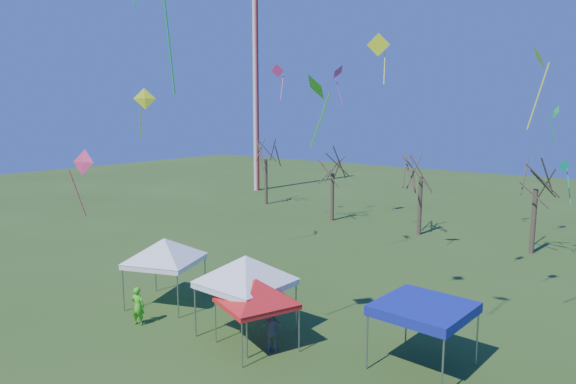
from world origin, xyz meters
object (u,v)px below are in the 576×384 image
tent_red (256,284)px  tree_1 (333,156)px  person_green (138,306)px  tent_blue (424,309)px  tree_0 (266,143)px  tent_white_mid (245,261)px  tree_2 (422,156)px  radio_mast (256,88)px  tree_3 (538,166)px  tent_white_west (164,243)px  person_grey (273,331)px

tent_red → tree_1: bearing=116.1°
person_green → tent_blue: bearing=179.0°
tree_0 → tent_red: (21.37, -25.80, -3.74)m
tent_white_mid → tree_1: bearing=114.3°
tree_2 → tent_white_mid: tree_2 is taller
tree_1 → tent_white_mid: (10.13, -22.43, -2.45)m
tent_red → tent_blue: tent_red is taller
person_green → tree_2: bearing=-117.3°
tent_white_mid → tent_red: bearing=-28.7°
tent_white_mid → person_green: size_ratio=2.63×
radio_mast → tree_3: bearing=-16.3°
tree_2 → tent_white_west: 22.52m
tent_white_mid → tent_white_west: bearing=177.9°
radio_mast → tent_blue: (34.63, -29.82, -10.17)m
tent_white_west → tent_white_mid: tent_white_mid is taller
tree_2 → person_green: 25.16m
tree_0 → tent_white_west: size_ratio=2.02×
tree_0 → tree_1: bearing=-15.2°
tree_2 → tent_red: 23.25m
radio_mast → tree_0: (7.15, -6.62, -6.01)m
tree_3 → person_grey: tree_3 is taller
radio_mast → tree_2: radio_mast is taller
tent_red → person_green: bearing=-164.5°
tent_blue → tree_1: bearing=130.4°
tree_1 → person_green: (5.49, -24.68, -4.90)m
tree_0 → tent_white_west: tree_0 is taller
tent_red → person_green: tent_red is taller
tent_blue → person_grey: (-5.32, -2.50, -1.46)m
tent_red → person_grey: size_ratio=2.06×
person_grey → tree_0: bearing=-79.6°
tent_white_mid → tent_blue: size_ratio=1.37×
tent_white_mid → person_green: tent_white_mid is taller
tent_white_mid → person_grey: tent_white_mid is taller
tree_3 → person_green: bearing=-115.2°
tree_2 → tent_red: bearing=-82.8°
radio_mast → tent_white_mid: size_ratio=5.33×
tree_2 → tent_white_west: bearing=-100.2°
tent_white_west → person_grey: tent_white_west is taller
tent_white_west → tent_white_mid: size_ratio=0.89×
tent_blue → person_green: (-11.90, -4.21, -1.44)m
tree_0 → tree_1: tree_0 is taller
tent_white_west → tent_blue: tent_white_west is taller
tree_3 → tent_white_west: tree_3 is taller
tree_0 → tent_blue: 36.20m
person_green → person_grey: person_green is taller
tree_1 → tent_white_mid: size_ratio=1.61×
tent_white_west → person_green: (1.06, -2.46, -2.30)m
tree_0 → tree_2: (18.48, -3.01, -0.20)m
tent_white_west → tree_2: bearing=79.8°
tree_3 → tent_white_west: (-12.37, -21.62, -2.89)m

